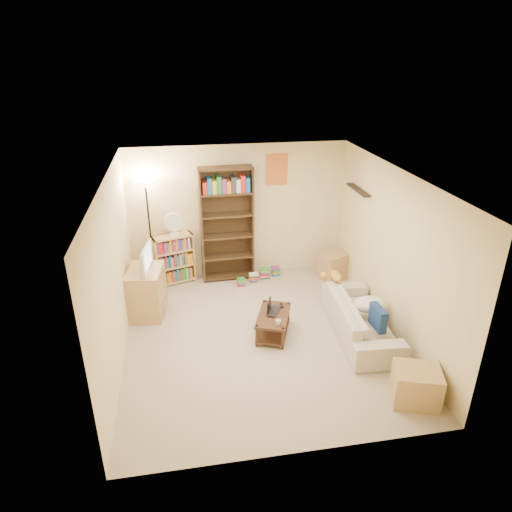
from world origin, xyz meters
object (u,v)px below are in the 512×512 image
object	(u,v)px
short_bookshelf	(174,259)
floor_lamp	(147,202)
laptop	(277,312)
tall_bookshelf	(227,222)
television	(143,259)
side_table	(332,265)
coffee_table	(273,322)
tv_stand	(146,292)
end_cabinet	(416,386)
tabby_cat	(334,276)
desk_fan	(174,224)
sofa	(361,318)
mug	(278,322)

from	to	relation	value
short_bookshelf	floor_lamp	xyz separation A→B (m)	(-0.38, -0.00, 1.12)
laptop	tall_bookshelf	bearing A→B (deg)	43.49
laptop	television	bearing A→B (deg)	94.03
short_bookshelf	side_table	xyz separation A→B (m)	(2.96, -0.33, -0.22)
coffee_table	side_table	bearing A→B (deg)	68.57
coffee_table	tall_bookshelf	world-z (taller)	tall_bookshelf
tv_stand	side_table	bearing A→B (deg)	20.18
tv_stand	short_bookshelf	distance (m)	1.16
laptop	end_cabinet	xyz separation A→B (m)	(1.38, -1.77, -0.14)
laptop	tabby_cat	bearing A→B (deg)	-35.52
floor_lamp	end_cabinet	world-z (taller)	floor_lamp
tall_bookshelf	desk_fan	distance (m)	0.95
short_bookshelf	laptop	bearing A→B (deg)	-70.28
sofa	coffee_table	size ratio (longest dim) A/B	2.15
television	desk_fan	size ratio (longest dim) A/B	1.56
tabby_cat	tv_stand	xyz separation A→B (m)	(-3.03, 0.42, -0.23)
tabby_cat	tv_stand	bearing A→B (deg)	172.17
tabby_cat	end_cabinet	xyz separation A→B (m)	(0.32, -2.28, -0.40)
tabby_cat	television	bearing A→B (deg)	172.17
coffee_table	television	bearing A→B (deg)	173.41
laptop	tv_stand	size ratio (longest dim) A/B	0.51
tall_bookshelf	short_bookshelf	distance (m)	1.20
short_bookshelf	sofa	bearing A→B (deg)	-56.44
tabby_cat	coffee_table	world-z (taller)	tabby_cat
mug	desk_fan	xyz separation A→B (m)	(-1.41, 2.28, 0.77)
tabby_cat	side_table	world-z (taller)	tabby_cat
tv_stand	desk_fan	size ratio (longest dim) A/B	1.79
short_bookshelf	tall_bookshelf	bearing A→B (deg)	-17.63
mug	television	size ratio (longest dim) A/B	0.16
television	floor_lamp	world-z (taller)	floor_lamp
sofa	tabby_cat	size ratio (longest dim) A/B	4.44
tall_bookshelf	end_cabinet	world-z (taller)	tall_bookshelf
tabby_cat	side_table	size ratio (longest dim) A/B	0.88
tall_bookshelf	short_bookshelf	xyz separation A→B (m)	(-1.00, 0.00, -0.66)
short_bookshelf	floor_lamp	bearing A→B (deg)	162.37
coffee_table	short_bookshelf	bearing A→B (deg)	145.80
sofa	mug	world-z (taller)	sofa
tv_stand	laptop	bearing A→B (deg)	-16.90
television	side_table	distance (m)	3.58
sofa	tabby_cat	distance (m)	0.85
television	short_bookshelf	xyz separation A→B (m)	(0.46, 1.07, -0.53)
coffee_table	tall_bookshelf	size ratio (longest dim) A/B	0.42
television	end_cabinet	xyz separation A→B (m)	(3.35, -2.69, -0.77)
floor_lamp	television	bearing A→B (deg)	-94.43
desk_fan	floor_lamp	world-z (taller)	floor_lamp
coffee_table	side_table	distance (m)	2.27
tabby_cat	end_cabinet	size ratio (longest dim) A/B	0.79
end_cabinet	sofa	bearing A→B (deg)	94.31
tabby_cat	side_table	xyz separation A→B (m)	(0.39, 1.15, -0.38)
laptop	desk_fan	size ratio (longest dim) A/B	0.91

